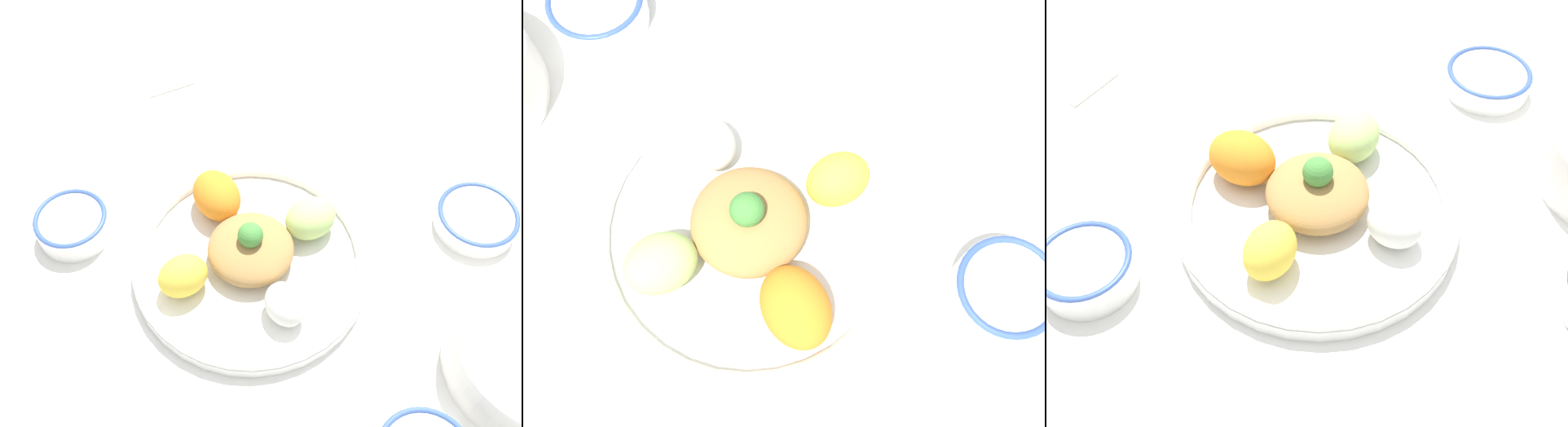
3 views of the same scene
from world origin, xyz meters
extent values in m
plane|color=white|center=(0.00, 0.00, 0.00)|extent=(2.40, 2.40, 0.00)
cylinder|color=white|center=(0.00, 0.00, 0.01)|extent=(0.33, 0.33, 0.02)
torus|color=white|center=(0.00, 0.00, 0.03)|extent=(0.33, 0.33, 0.02)
ellipsoid|color=#B7DB7A|center=(0.08, 0.05, 0.05)|extent=(0.09, 0.09, 0.06)
ellipsoid|color=orange|center=(-0.05, 0.09, 0.05)|extent=(0.10, 0.10, 0.06)
ellipsoid|color=yellow|center=(-0.09, -0.04, 0.05)|extent=(0.08, 0.08, 0.06)
ellipsoid|color=white|center=(0.04, -0.09, 0.05)|extent=(0.07, 0.08, 0.05)
ellipsoid|color=#AD7F47|center=(0.00, 0.00, 0.04)|extent=(0.12, 0.12, 0.05)
sphere|color=#478E3D|center=(0.00, 0.00, 0.08)|extent=(0.03, 0.03, 0.03)
cylinder|color=white|center=(-0.26, 0.06, 0.02)|extent=(0.10, 0.10, 0.04)
torus|color=#38569E|center=(-0.26, 0.06, 0.04)|extent=(0.10, 0.10, 0.01)
cylinder|color=maroon|center=(-0.26, 0.06, 0.04)|extent=(0.09, 0.09, 0.00)
cylinder|color=white|center=(0.33, 0.06, 0.02)|extent=(0.12, 0.12, 0.03)
torus|color=#38569E|center=(0.33, 0.06, 0.03)|extent=(0.12, 0.12, 0.01)
cylinder|color=white|center=(0.33, 0.06, 0.03)|extent=(0.10, 0.10, 0.00)
cube|color=beige|center=(-0.13, 0.37, 0.00)|extent=(0.08, 0.05, 0.01)
ellipsoid|color=beige|center=(-0.19, 0.34, 0.00)|extent=(0.05, 0.05, 0.01)
camera|label=1|loc=(0.00, -0.45, 0.74)|focal=42.00mm
camera|label=2|loc=(-0.04, 0.20, 0.62)|focal=42.00mm
camera|label=3|loc=(-0.26, -0.37, 0.57)|focal=42.00mm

